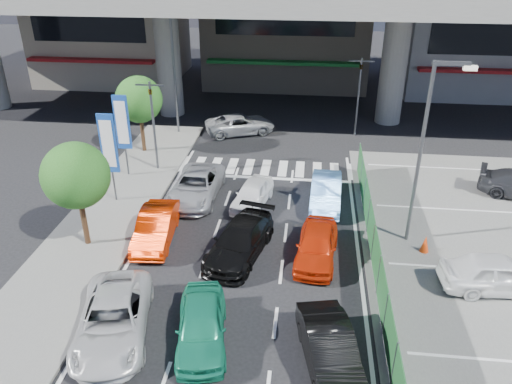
# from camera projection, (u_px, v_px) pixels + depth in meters

# --- Properties ---
(ground) EXTENTS (120.00, 120.00, 0.00)m
(ground) POSITION_uv_depth(u_px,v_px,m) (231.00, 319.00, 17.79)
(ground) COLOR black
(ground) RESTS_ON ground
(sidewalk_left) EXTENTS (4.00, 30.00, 0.12)m
(sidewalk_left) POSITION_uv_depth(u_px,v_px,m) (88.00, 244.00, 21.99)
(sidewalk_left) COLOR #5C5C5A
(sidewalk_left) RESTS_ON ground
(fence_run) EXTENTS (0.16, 22.00, 1.80)m
(fence_run) POSITION_uv_depth(u_px,v_px,m) (382.00, 292.00, 17.72)
(fence_run) COLOR #1C5327
(fence_run) RESTS_ON ground
(building_west) EXTENTS (12.00, 10.90, 13.00)m
(building_west) POSITION_uv_depth(u_px,v_px,m) (109.00, 5.00, 44.56)
(building_west) COLOR #A69E86
(building_west) RESTS_ON ground
(building_east) EXTENTS (12.00, 10.90, 12.00)m
(building_east) POSITION_uv_depth(u_px,v_px,m) (479.00, 17.00, 41.57)
(building_east) COLOR gray
(building_east) RESTS_ON ground
(traffic_light_left) EXTENTS (1.60, 1.24, 5.20)m
(traffic_light_left) POSITION_uv_depth(u_px,v_px,m) (152.00, 104.00, 27.16)
(traffic_light_left) COLOR #595B60
(traffic_light_left) RESTS_ON ground
(traffic_light_right) EXTENTS (1.60, 1.24, 5.20)m
(traffic_light_right) POSITION_uv_depth(u_px,v_px,m) (360.00, 78.00, 32.15)
(traffic_light_right) COLOR #595B60
(traffic_light_right) RESTS_ON ground
(street_lamp_right) EXTENTS (1.65, 0.22, 8.00)m
(street_lamp_right) POSITION_uv_depth(u_px,v_px,m) (427.00, 141.00, 20.15)
(street_lamp_right) COLOR #595B60
(street_lamp_right) RESTS_ON ground
(street_lamp_left) EXTENTS (1.65, 0.22, 8.00)m
(street_lamp_left) POSITION_uv_depth(u_px,v_px,m) (176.00, 63.00, 32.08)
(street_lamp_left) COLOR #595B60
(street_lamp_left) RESTS_ON ground
(signboard_near) EXTENTS (0.80, 0.14, 4.70)m
(signboard_near) POSITION_uv_depth(u_px,v_px,m) (109.00, 146.00, 24.14)
(signboard_near) COLOR #595B60
(signboard_near) RESTS_ON ground
(signboard_far) EXTENTS (0.80, 0.14, 4.70)m
(signboard_far) POSITION_uv_depth(u_px,v_px,m) (122.00, 125.00, 26.82)
(signboard_far) COLOR #595B60
(signboard_far) RESTS_ON ground
(tree_near) EXTENTS (2.80, 2.80, 4.80)m
(tree_near) POSITION_uv_depth(u_px,v_px,m) (76.00, 176.00, 20.45)
(tree_near) COLOR #382314
(tree_near) RESTS_ON ground
(tree_far) EXTENTS (2.80, 2.80, 4.80)m
(tree_far) POSITION_uv_depth(u_px,v_px,m) (139.00, 100.00, 29.78)
(tree_far) COLOR #382314
(tree_far) RESTS_ON ground
(sedan_white_mid_left) EXTENTS (3.30, 5.34, 1.38)m
(sedan_white_mid_left) POSITION_uv_depth(u_px,v_px,m) (113.00, 319.00, 16.78)
(sedan_white_mid_left) COLOR silver
(sedan_white_mid_left) RESTS_ON ground
(taxi_teal_mid) EXTENTS (2.31, 4.27, 1.38)m
(taxi_teal_mid) POSITION_uv_depth(u_px,v_px,m) (202.00, 325.00, 16.53)
(taxi_teal_mid) COLOR #198763
(taxi_teal_mid) RESTS_ON ground
(hatch_black_mid_right) EXTENTS (2.35, 4.41, 1.38)m
(hatch_black_mid_right) POSITION_uv_depth(u_px,v_px,m) (330.00, 351.00, 15.51)
(hatch_black_mid_right) COLOR black
(hatch_black_mid_right) RESTS_ON ground
(taxi_orange_left) EXTENTS (1.79, 4.29, 1.38)m
(taxi_orange_left) POSITION_uv_depth(u_px,v_px,m) (156.00, 227.00, 22.05)
(taxi_orange_left) COLOR red
(taxi_orange_left) RESTS_ON ground
(sedan_black_mid) EXTENTS (2.96, 5.07, 1.38)m
(sedan_black_mid) POSITION_uv_depth(u_px,v_px,m) (240.00, 241.00, 21.03)
(sedan_black_mid) COLOR black
(sedan_black_mid) RESTS_ON ground
(taxi_orange_right) EXTENTS (2.00, 4.18, 1.38)m
(taxi_orange_right) POSITION_uv_depth(u_px,v_px,m) (317.00, 245.00, 20.76)
(taxi_orange_right) COLOR red
(taxi_orange_right) RESTS_ON ground
(wagon_silver_front_left) EXTENTS (2.41, 5.02, 1.38)m
(wagon_silver_front_left) POSITION_uv_depth(u_px,v_px,m) (196.00, 186.00, 25.60)
(wagon_silver_front_left) COLOR #93959A
(wagon_silver_front_left) RESTS_ON ground
(sedan_white_front_mid) EXTENTS (2.15, 3.84, 1.23)m
(sedan_white_front_mid) POSITION_uv_depth(u_px,v_px,m) (252.00, 194.00, 24.98)
(sedan_white_front_mid) COLOR white
(sedan_white_front_mid) RESTS_ON ground
(kei_truck_front_right) EXTENTS (1.63, 4.24, 1.38)m
(kei_truck_front_right) POSITION_uv_depth(u_px,v_px,m) (326.00, 192.00, 25.01)
(kei_truck_front_right) COLOR #61A4F5
(kei_truck_front_right) RESTS_ON ground
(crossing_wagon_silver) EXTENTS (5.16, 3.82, 1.30)m
(crossing_wagon_silver) POSITION_uv_depth(u_px,v_px,m) (240.00, 124.00, 33.96)
(crossing_wagon_silver) COLOR #9B9DA1
(crossing_wagon_silver) RESTS_ON ground
(parked_sedan_white) EXTENTS (4.39, 2.04, 1.46)m
(parked_sedan_white) POSITION_uv_depth(u_px,v_px,m) (498.00, 273.00, 18.88)
(parked_sedan_white) COLOR white
(parked_sedan_white) RESTS_ON parking_lot
(traffic_cone) EXTENTS (0.51, 0.51, 0.75)m
(traffic_cone) POSITION_uv_depth(u_px,v_px,m) (425.00, 244.00, 21.30)
(traffic_cone) COLOR red
(traffic_cone) RESTS_ON parking_lot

